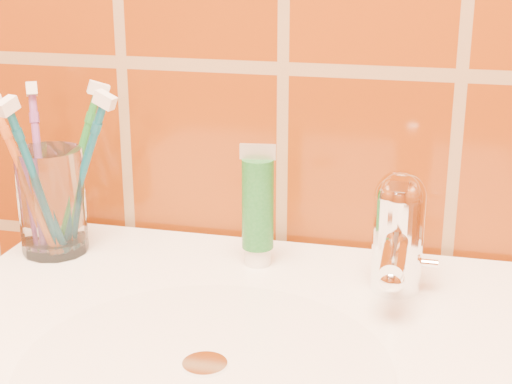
# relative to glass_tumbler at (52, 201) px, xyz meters

# --- Properties ---
(glass_tumbler) EXTENTS (0.09, 0.09, 0.11)m
(glass_tumbler) POSITION_rel_glass_tumbler_xyz_m (0.00, 0.00, 0.00)
(glass_tumbler) COLOR white
(glass_tumbler) RESTS_ON pedestal_sink
(toothpaste_tube) EXTENTS (0.04, 0.03, 0.13)m
(toothpaste_tube) POSITION_rel_glass_tumbler_xyz_m (0.22, 0.02, 0.00)
(toothpaste_tube) COLOR white
(toothpaste_tube) RESTS_ON pedestal_sink
(faucet) EXTENTS (0.05, 0.11, 0.12)m
(faucet) POSITION_rel_glass_tumbler_xyz_m (0.36, -0.01, 0.01)
(faucet) COLOR white
(faucet) RESTS_ON pedestal_sink
(toothbrush_0) EXTENTS (0.13, 0.12, 0.19)m
(toothbrush_0) POSITION_rel_glass_tumbler_xyz_m (0.02, 0.02, 0.03)
(toothbrush_0) COLOR #20782F
(toothbrush_0) RESTS_ON glass_tumbler
(toothbrush_1) EXTENTS (0.08, 0.14, 0.20)m
(toothbrush_1) POSITION_rel_glass_tumbler_xyz_m (0.00, -0.03, 0.03)
(toothbrush_1) COLOR #0D556F
(toothbrush_1) RESTS_ON glass_tumbler
(toothbrush_2) EXTENTS (0.12, 0.11, 0.18)m
(toothbrush_2) POSITION_rel_glass_tumbler_xyz_m (0.04, 0.00, 0.03)
(toothbrush_2) COLOR #0C5067
(toothbrush_2) RESTS_ON glass_tumbler
(toothbrush_3) EXTENTS (0.11, 0.13, 0.20)m
(toothbrush_3) POSITION_rel_glass_tumbler_xyz_m (-0.02, 0.02, 0.03)
(toothbrush_3) COLOR #834594
(toothbrush_3) RESTS_ON glass_tumbler
(toothbrush_4) EXTENTS (0.12, 0.11, 0.19)m
(toothbrush_4) POSITION_rel_glass_tumbler_xyz_m (-0.01, -0.02, 0.03)
(toothbrush_4) COLOR orange
(toothbrush_4) RESTS_ON glass_tumbler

